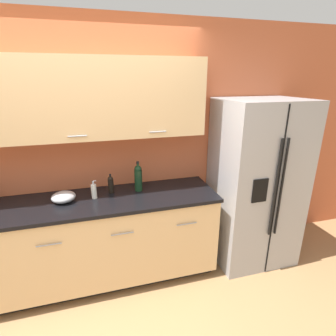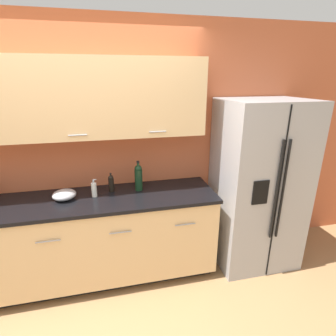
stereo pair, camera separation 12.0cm
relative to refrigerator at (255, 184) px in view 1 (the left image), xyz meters
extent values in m
cube|color=#BC5B38|center=(-1.82, 0.39, 0.38)|extent=(10.00, 0.05, 2.60)
cube|color=#E0B77F|center=(-1.82, 0.20, 0.94)|extent=(2.39, 0.32, 0.72)
cylinder|color=#99999E|center=(-1.82, 0.03, 0.64)|extent=(0.16, 0.01, 0.01)
cylinder|color=#99999E|center=(-1.10, 0.03, 0.64)|extent=(0.16, 0.01, 0.01)
cube|color=black|center=(-1.82, 0.08, -0.87)|extent=(2.49, 0.54, 0.09)
cube|color=#E0B77F|center=(-1.82, 0.04, -0.42)|extent=(2.53, 0.62, 0.81)
cube|color=black|center=(-1.82, 0.03, 0.00)|extent=(2.56, 0.64, 0.03)
cylinder|color=#99999E|center=(-2.12, -0.28, -0.20)|extent=(0.20, 0.01, 0.01)
cylinder|color=#99999E|center=(-1.51, -0.28, -0.20)|extent=(0.20, 0.01, 0.01)
cylinder|color=#99999E|center=(-0.90, -0.28, -0.20)|extent=(0.20, 0.01, 0.01)
cube|color=#9E9EA0|center=(0.00, 0.00, 0.00)|extent=(0.88, 0.70, 1.83)
cube|color=black|center=(0.00, -0.36, 0.00)|extent=(0.01, 0.01, 1.80)
cylinder|color=black|center=(-0.03, -0.37, 0.09)|extent=(0.02, 0.02, 1.01)
cylinder|color=black|center=(0.04, -0.37, 0.09)|extent=(0.02, 0.02, 1.01)
cube|color=black|center=(-0.20, -0.36, 0.09)|extent=(0.16, 0.01, 0.24)
cylinder|color=black|center=(-1.29, 0.14, 0.12)|extent=(0.08, 0.08, 0.22)
sphere|color=black|center=(-1.29, 0.14, 0.25)|extent=(0.08, 0.08, 0.08)
cylinder|color=black|center=(-1.29, 0.14, 0.27)|extent=(0.03, 0.03, 0.07)
cylinder|color=black|center=(-1.29, 0.14, 0.32)|extent=(0.03, 0.03, 0.02)
cylinder|color=silver|center=(-1.73, 0.08, 0.08)|extent=(0.05, 0.05, 0.14)
cylinder|color=#B2B2B5|center=(-1.73, 0.08, 0.17)|extent=(0.02, 0.02, 0.04)
cylinder|color=#B2B2B5|center=(-1.71, 0.08, 0.19)|extent=(0.03, 0.01, 0.01)
cylinder|color=black|center=(-1.56, 0.16, 0.08)|extent=(0.06, 0.06, 0.14)
sphere|color=black|center=(-1.56, 0.16, 0.16)|extent=(0.05, 0.05, 0.05)
cylinder|color=black|center=(-1.56, 0.16, 0.18)|extent=(0.02, 0.02, 0.05)
cylinder|color=black|center=(-1.56, 0.16, 0.21)|extent=(0.02, 0.02, 0.01)
ellipsoid|color=#A3A3A5|center=(-2.01, 0.08, 0.06)|extent=(0.22, 0.22, 0.09)
camera|label=1|loc=(-1.66, -2.33, 1.12)|focal=28.00mm
camera|label=2|loc=(-1.55, -2.36, 1.12)|focal=28.00mm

